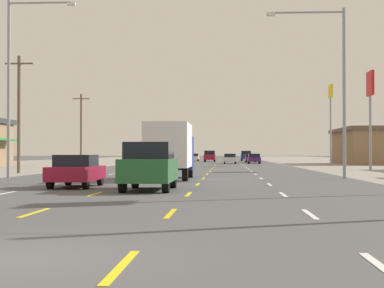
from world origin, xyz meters
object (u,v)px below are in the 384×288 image
at_px(suv_center_turn_nearest, 150,165).
at_px(box_truck_center_turn_mid, 170,148).
at_px(hatchback_inner_left_midfar, 180,158).
at_px(sedan_inner_left_distant_c, 194,157).
at_px(suv_far_right_distant_b, 246,156).
at_px(streetlight_right_row_0, 336,79).
at_px(sedan_inner_right_far, 230,159).
at_px(sedan_far_right_farthest, 251,158).
at_px(sedan_inner_left_near, 77,170).
at_px(suv_center_turn_distant_a, 210,156).
at_px(sedan_far_right_farther, 254,158).
at_px(pole_sign_right_row_1, 370,94).
at_px(streetlight_left_row_0, 15,75).
at_px(pole_sign_right_row_2, 331,104).

distance_m(suv_center_turn_nearest, box_truck_center_turn_mid, 10.91).
bearing_deg(hatchback_inner_left_midfar, sedan_inner_left_distant_c, 89.68).
xyz_separation_m(suv_center_turn_nearest, suv_far_right_distant_b, (6.90, 97.23, 0.00)).
bearing_deg(streetlight_right_row_0, sedan_inner_right_far, 96.41).
bearing_deg(sedan_far_right_farthest, suv_center_turn_nearest, -95.14).
relative_size(suv_far_right_distant_b, sedan_inner_left_distant_c, 1.09).
distance_m(sedan_inner_left_distant_c, streetlight_right_row_0, 87.89).
relative_size(sedan_inner_left_near, suv_center_turn_distant_a, 0.92).
distance_m(sedan_far_right_farther, pole_sign_right_row_1, 37.39).
bearing_deg(sedan_inner_left_distant_c, suv_center_turn_distant_a, -75.16).
xyz_separation_m(sedan_inner_left_near, sedan_far_right_farthest, (10.73, 77.21, 0.00)).
bearing_deg(streetlight_left_row_0, sedan_far_right_farthest, 75.93).
relative_size(sedan_inner_right_far, sedan_far_right_farther, 1.00).
xyz_separation_m(sedan_far_right_farthest, streetlight_left_row_0, (-16.90, -67.43, 5.54)).
bearing_deg(streetlight_left_row_0, streetlight_right_row_0, -0.00).
xyz_separation_m(sedan_inner_left_near, sedan_inner_right_far, (7.23, 63.44, 0.00)).
xyz_separation_m(suv_center_turn_distant_a, sedan_inner_left_distant_c, (-3.43, 12.94, -0.27)).
bearing_deg(sedan_far_right_farther, streetlight_left_row_0, -107.24).
height_order(box_truck_center_turn_mid, sedan_far_right_farther, box_truck_center_turn_mid).
height_order(suv_center_turn_nearest, suv_far_right_distant_b, same).
height_order(suv_center_turn_nearest, pole_sign_right_row_1, pole_sign_right_row_1).
relative_size(suv_center_turn_distant_a, streetlight_left_row_0, 0.45).
distance_m(suv_center_turn_nearest, pole_sign_right_row_1, 34.91).
bearing_deg(sedan_inner_left_distant_c, hatchback_inner_left_midfar, -90.32).
distance_m(suv_center_turn_nearest, sedan_far_right_farthest, 79.76).
bearing_deg(box_truck_center_turn_mid, sedan_far_right_farthest, 83.94).
height_order(suv_center_turn_nearest, sedan_far_right_farther, suv_center_turn_nearest).
relative_size(suv_center_turn_nearest, sedan_inner_left_distant_c, 1.09).
bearing_deg(box_truck_center_turn_mid, hatchback_inner_left_midfar, 93.53).
relative_size(suv_center_turn_nearest, streetlight_left_row_0, 0.45).
relative_size(sedan_far_right_farthest, pole_sign_right_row_1, 0.51).
height_order(hatchback_inner_left_midfar, sedan_far_right_farthest, hatchback_inner_left_midfar).
distance_m(hatchback_inner_left_midfar, pole_sign_right_row_2, 23.78).
bearing_deg(hatchback_inner_left_midfar, sedan_far_right_farther, 10.55).
bearing_deg(hatchback_inner_left_midfar, sedan_far_right_farthest, 54.69).
height_order(hatchback_inner_left_midfar, streetlight_right_row_0, streetlight_right_row_0).
bearing_deg(hatchback_inner_left_midfar, suv_center_turn_distant_a, 80.39).
bearing_deg(sedan_inner_right_far, box_truck_center_turn_mid, -93.94).
height_order(hatchback_inner_left_midfar, pole_sign_right_row_2, pole_sign_right_row_2).
height_order(hatchback_inner_left_midfar, sedan_far_right_farther, hatchback_inner_left_midfar).
xyz_separation_m(sedan_inner_left_distant_c, streetlight_left_row_0, (-6.50, -86.78, 5.54)).
relative_size(box_truck_center_turn_mid, hatchback_inner_left_midfar, 1.85).
bearing_deg(sedan_inner_left_near, sedan_far_right_farther, 80.52).
xyz_separation_m(sedan_far_right_farthest, streetlight_right_row_0, (2.53, -67.43, 5.19)).
xyz_separation_m(suv_far_right_distant_b, sedan_inner_left_distant_c, (-10.14, 1.56, -0.27)).
height_order(suv_center_turn_nearest, suv_center_turn_distant_a, same).
xyz_separation_m(sedan_far_right_farthest, suv_center_turn_distant_a, (-6.96, 6.41, 0.27)).
height_order(sedan_far_right_farther, suv_far_right_distant_b, suv_far_right_distant_b).
height_order(suv_far_right_distant_b, streetlight_left_row_0, streetlight_left_row_0).
xyz_separation_m(suv_far_right_distant_b, pole_sign_right_row_2, (9.02, -44.79, 6.51)).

